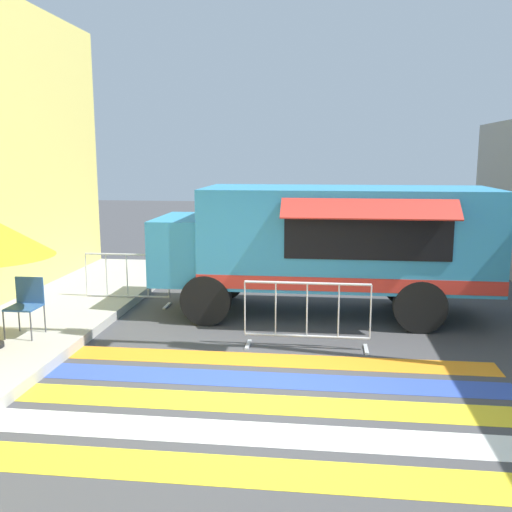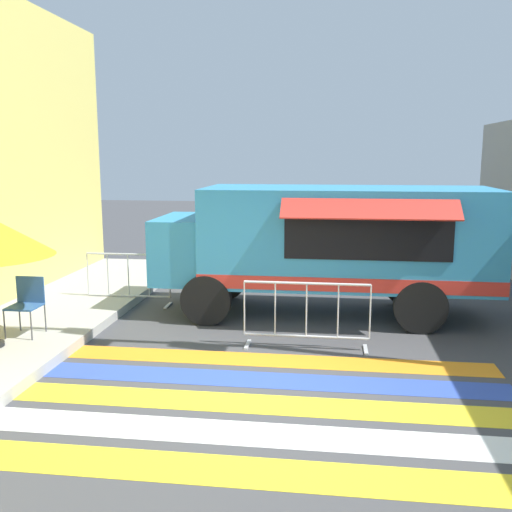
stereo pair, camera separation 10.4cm
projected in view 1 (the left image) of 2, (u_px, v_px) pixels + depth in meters
name	position (u px, v px, depth m)	size (l,w,h in m)	color
ground_plane	(268.00, 390.00, 7.38)	(60.00, 60.00, 0.00)	#424244
crosswalk_painted	(264.00, 404.00, 6.95)	(6.40, 3.60, 0.01)	yellow
food_truck	(320.00, 239.00, 10.66)	(6.20, 2.52, 2.41)	#338CBF
traffic_signal_pole	(508.00, 16.00, 7.11)	(4.41, 0.29, 6.58)	#515456
folding_chair	(26.00, 301.00, 9.07)	(0.47, 0.47, 0.91)	#4C4C51
barricade_front	(307.00, 316.00, 8.90)	(1.98, 0.44, 1.07)	#B7BABF
barricade_side	(127.00, 280.00, 11.45)	(1.73, 0.44, 1.07)	#B7BABF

